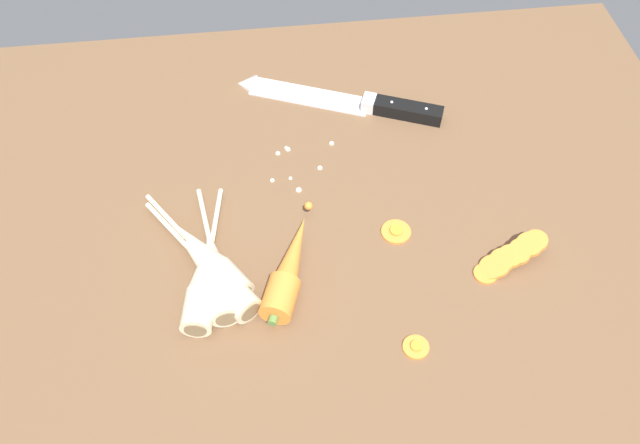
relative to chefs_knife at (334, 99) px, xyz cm
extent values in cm
cube|color=brown|center=(-5.51, -23.75, -2.65)|extent=(120.00, 90.00, 4.00)
cube|color=silver|center=(-3.89, 1.62, -0.40)|extent=(20.15, 11.76, 0.50)
cone|color=silver|center=(-14.22, 5.94, -0.40)|extent=(4.29, 4.81, 3.96)
cube|color=silver|center=(5.34, -2.23, 0.45)|extent=(2.98, 3.48, 2.20)
cube|color=black|center=(11.34, -4.73, 0.45)|extent=(11.23, 6.82, 2.20)
sphere|color=silver|center=(8.76, -3.65, 1.55)|extent=(0.50, 0.50, 0.50)
sphere|color=silver|center=(13.92, -5.81, 1.55)|extent=(0.50, 0.50, 0.50)
cylinder|color=orange|center=(-12.07, -37.62, 1.45)|extent=(5.80, 6.54, 4.20)
cone|color=orange|center=(-9.85, -31.49, 1.45)|extent=(8.20, 13.61, 3.99)
sphere|color=orange|center=(-6.82, -23.15, 1.45)|extent=(1.20, 1.20, 1.20)
cylinder|color=#5B7F3D|center=(-13.20, -40.74, 1.45)|extent=(1.47, 1.35, 1.20)
cylinder|color=beige|center=(-17.51, -36.86, 1.35)|extent=(6.47, 6.87, 4.00)
cone|color=beige|center=(-21.94, -30.50, 1.35)|extent=(8.79, 10.31, 3.80)
cylinder|color=beige|center=(-26.47, -23.98, 0.45)|extent=(6.71, 9.21, 0.70)
cylinder|color=#7A6647|center=(-15.91, -39.15, 1.35)|extent=(2.47, 1.85, 2.80)
cylinder|color=beige|center=(-22.31, -38.19, 1.35)|extent=(4.81, 6.01, 4.00)
cone|color=beige|center=(-21.12, -30.72, 1.35)|extent=(5.28, 10.16, 3.80)
cylinder|color=beige|center=(-19.89, -23.07, 0.45)|extent=(2.34, 10.45, 0.70)
cylinder|color=#7A6647|center=(-22.74, -40.88, 1.35)|extent=(2.81, 0.74, 2.80)
cylinder|color=beige|center=(-18.30, -34.35, 1.35)|extent=(6.29, 6.64, 4.00)
cone|color=beige|center=(-22.45, -28.26, 1.35)|extent=(8.45, 9.93, 3.80)
cylinder|color=beige|center=(-26.70, -22.02, 0.45)|extent=(6.32, 8.83, 0.70)
cylinder|color=#7A6647|center=(-16.80, -36.54, 1.35)|extent=(2.48, 1.82, 2.80)
cylinder|color=beige|center=(-19.27, -37.17, 1.35)|extent=(4.74, 5.78, 4.00)
cone|color=beige|center=(-20.37, -29.97, 1.35)|extent=(5.16, 9.78, 3.80)
cylinder|color=beige|center=(-21.49, -22.60, 0.45)|extent=(2.21, 10.07, 0.70)
cylinder|color=#7A6647|center=(-18.88, -39.76, 1.35)|extent=(2.81, 0.72, 2.80)
cylinder|color=orange|center=(15.48, -36.06, -0.30)|extent=(3.24, 3.24, 0.70)
cylinder|color=orange|center=(16.48, -35.44, -0.06)|extent=(3.59, 3.48, 2.35)
cylinder|color=orange|center=(17.14, -35.37, 0.19)|extent=(3.62, 3.50, 2.27)
cylinder|color=orange|center=(17.95, -34.80, 0.43)|extent=(3.54, 3.42, 2.16)
cylinder|color=orange|center=(19.09, -34.47, 0.68)|extent=(3.47, 3.38, 1.80)
cylinder|color=orange|center=(20.21, -34.26, 0.92)|extent=(3.43, 3.34, 1.78)
cylinder|color=orange|center=(20.67, -33.89, 1.17)|extent=(3.35, 3.24, 2.00)
cylinder|color=orange|center=(21.91, -33.39, 1.41)|extent=(3.72, 3.62, 2.09)
cylinder|color=orange|center=(22.82, -33.07, 1.66)|extent=(3.33, 3.24, 1.74)
cylinder|color=orange|center=(4.96, -27.75, -0.30)|extent=(4.18, 4.18, 0.70)
cylinder|color=#FF9E2B|center=(4.96, -27.75, -0.03)|extent=(1.76, 1.76, 0.16)
cylinder|color=orange|center=(4.00, -45.51, -0.30)|extent=(3.32, 3.32, 0.70)
cylinder|color=#FF9E2B|center=(4.00, -45.51, -0.03)|extent=(1.39, 1.39, 0.16)
sphere|color=silver|center=(-10.22, -10.58, -0.27)|extent=(0.76, 0.76, 0.76)
sphere|color=silver|center=(-8.76, -15.91, -0.36)|extent=(0.58, 0.58, 0.58)
sphere|color=silver|center=(-4.14, -14.39, -0.26)|extent=(0.79, 0.79, 0.79)
sphere|color=silver|center=(-8.59, -9.92, -0.24)|extent=(0.82, 0.82, 0.82)
sphere|color=silver|center=(-8.84, -9.51, -0.38)|extent=(0.54, 0.54, 0.54)
sphere|color=silver|center=(-1.70, -9.49, -0.26)|extent=(0.79, 0.79, 0.79)
sphere|color=silver|center=(-11.49, -16.00, -0.31)|extent=(0.68, 0.68, 0.68)
sphere|color=silver|center=(-7.77, -18.35, -0.20)|extent=(0.90, 0.90, 0.90)
camera|label=1|loc=(-12.22, -80.85, 73.07)|focal=36.85mm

